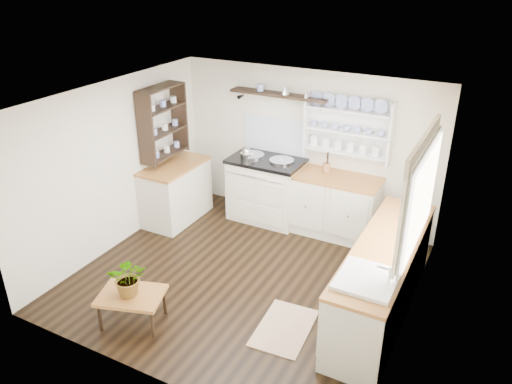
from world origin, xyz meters
TOP-DOWN VIEW (x-y plane):
  - floor at (0.00, 0.00)m, footprint 4.00×3.80m
  - wall_back at (0.00, 1.90)m, footprint 4.00×0.02m
  - wall_right at (2.00, 0.00)m, footprint 0.02×3.80m
  - wall_left at (-2.00, 0.00)m, footprint 0.02×3.80m
  - ceiling at (0.00, 0.00)m, footprint 4.00×3.80m
  - window at (1.95, 0.15)m, footprint 0.08×1.55m
  - aga_cooker at (-0.49, 1.57)m, footprint 1.10×0.76m
  - back_cabinets at (0.60, 1.60)m, footprint 1.27×0.63m
  - right_cabinets at (1.70, 0.10)m, footprint 0.62×2.43m
  - belfast_sink at (1.70, -0.65)m, footprint 0.55×0.60m
  - left_cabinets at (-1.70, 0.90)m, footprint 0.62×1.13m
  - plate_rack at (0.65, 1.86)m, footprint 1.20×0.22m
  - high_shelf at (-0.40, 1.78)m, footprint 1.50×0.29m
  - left_shelving at (-1.84, 0.90)m, footprint 0.28×0.80m
  - kettle at (-0.77, 1.45)m, footprint 0.18×0.18m
  - utensil_crock at (0.41, 1.68)m, footprint 0.11×0.11m
  - center_table at (-0.68, -1.34)m, footprint 0.81×0.69m
  - potted_plant at (-0.68, -1.34)m, footprint 0.53×0.51m
  - floor_rug at (0.86, -0.67)m, footprint 0.61×0.89m

SIDE VIEW (x-z plane):
  - floor at x=0.00m, z-range -0.01..0.01m
  - floor_rug at x=0.86m, z-range 0.00..0.02m
  - center_table at x=-0.68m, z-range 0.14..0.52m
  - right_cabinets at x=1.70m, z-range 0.01..0.91m
  - left_cabinets at x=-1.70m, z-range 0.01..0.91m
  - back_cabinets at x=0.60m, z-range 0.01..0.91m
  - aga_cooker at x=-0.49m, z-range -0.01..1.01m
  - potted_plant at x=-0.68m, z-range 0.38..0.83m
  - belfast_sink at x=1.70m, z-range 0.58..1.03m
  - utensil_crock at x=0.41m, z-range 0.91..1.04m
  - kettle at x=-0.77m, z-range 0.93..1.15m
  - wall_back at x=0.00m, z-range 0.00..2.30m
  - wall_right at x=2.00m, z-range 0.00..2.30m
  - wall_left at x=-2.00m, z-range 0.00..2.30m
  - left_shelving at x=-1.84m, z-range 1.02..2.08m
  - plate_rack at x=0.65m, z-range 1.11..2.01m
  - window at x=1.95m, z-range 0.95..2.17m
  - high_shelf at x=-0.40m, z-range 1.83..1.99m
  - ceiling at x=0.00m, z-range 2.29..2.30m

